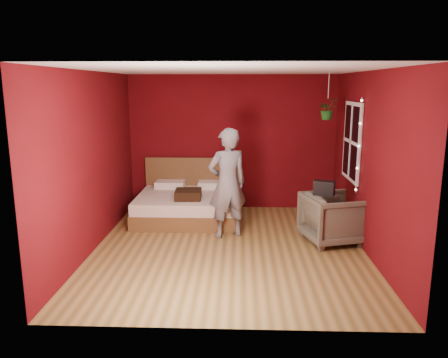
# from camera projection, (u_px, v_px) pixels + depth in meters

# --- Properties ---
(floor) EXTENTS (4.50, 4.50, 0.00)m
(floor) POSITION_uv_depth(u_px,v_px,m) (229.00, 247.00, 6.58)
(floor) COLOR olive
(floor) RESTS_ON ground
(room_walls) EXTENTS (4.04, 4.54, 2.62)m
(room_walls) POSITION_uv_depth(u_px,v_px,m) (229.00, 136.00, 6.22)
(room_walls) COLOR #5B0910
(room_walls) RESTS_ON ground
(window) EXTENTS (0.05, 0.97, 1.27)m
(window) POSITION_uv_depth(u_px,v_px,m) (352.00, 142.00, 7.07)
(window) COLOR white
(window) RESTS_ON room_walls
(fairy_lights) EXTENTS (0.04, 0.04, 1.45)m
(fairy_lights) POSITION_uv_depth(u_px,v_px,m) (359.00, 146.00, 6.56)
(fairy_lights) COLOR silver
(fairy_lights) RESTS_ON room_walls
(bed) EXTENTS (1.84, 1.57, 1.01)m
(bed) POSITION_uv_depth(u_px,v_px,m) (189.00, 204.00, 8.02)
(bed) COLOR brown
(bed) RESTS_ON ground
(person) EXTENTS (0.75, 0.64, 1.76)m
(person) POSITION_uv_depth(u_px,v_px,m) (227.00, 183.00, 6.88)
(person) COLOR slate
(person) RESTS_ON ground
(armchair) EXTENTS (1.03, 1.02, 0.77)m
(armchair) POSITION_uv_depth(u_px,v_px,m) (333.00, 218.00, 6.73)
(armchair) COLOR #666550
(armchair) RESTS_ON ground
(handbag) EXTENTS (0.34, 0.26, 0.22)m
(handbag) POSITION_uv_depth(u_px,v_px,m) (324.00, 188.00, 6.59)
(handbag) COLOR black
(handbag) RESTS_ON armchair
(throw_pillow) EXTENTS (0.47, 0.47, 0.16)m
(throw_pillow) POSITION_uv_depth(u_px,v_px,m) (188.00, 194.00, 7.57)
(throw_pillow) COLOR black
(throw_pillow) RESTS_ON bed
(hanging_plant) EXTENTS (0.40, 0.37, 0.77)m
(hanging_plant) POSITION_uv_depth(u_px,v_px,m) (327.00, 109.00, 7.18)
(hanging_plant) COLOR silver
(hanging_plant) RESTS_ON room_walls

